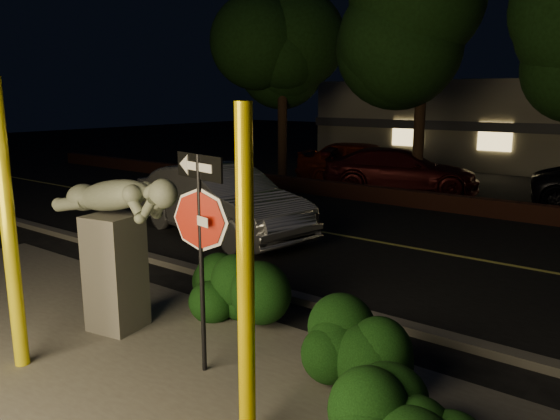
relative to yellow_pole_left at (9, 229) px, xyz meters
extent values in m
plane|color=black|center=(1.50, 10.94, -1.76)|extent=(90.00, 90.00, 0.00)
cube|color=#4C4944|center=(1.50, -0.06, -1.75)|extent=(14.00, 6.00, 0.02)
cube|color=black|center=(1.50, 7.94, -1.75)|extent=(80.00, 8.00, 0.01)
cube|color=#C5BE4F|center=(1.50, 7.94, -1.74)|extent=(80.00, 0.12, 0.00)
cube|color=#4C4944|center=(1.50, 3.84, -1.70)|extent=(80.00, 0.25, 0.12)
cube|color=#421E15|center=(1.50, 12.24, -1.51)|extent=(40.00, 0.35, 0.50)
cube|color=black|center=(1.50, 17.94, -1.75)|extent=(40.00, 12.00, 0.01)
cube|color=#333338|center=(1.50, 20.84, 0.24)|extent=(22.00, 0.20, 0.40)
cube|color=#FFD87F|center=(-4.50, 20.89, -0.16)|extent=(1.40, 0.08, 1.20)
cube|color=#FFD87F|center=(-0.50, 20.89, -0.16)|extent=(1.40, 0.08, 1.20)
cylinder|color=black|center=(-6.50, 13.94, 0.12)|extent=(0.36, 0.36, 3.75)
ellipsoid|color=black|center=(-6.50, 13.94, 3.60)|extent=(4.60, 4.60, 4.14)
cylinder|color=black|center=(-1.00, 14.14, 0.37)|extent=(0.36, 0.36, 4.25)
ellipsoid|color=black|center=(-1.00, 14.14, 4.31)|extent=(5.20, 5.20, 4.68)
cylinder|color=yellow|center=(0.00, 0.00, 0.00)|extent=(0.18, 0.18, 3.51)
cylinder|color=#FFD900|center=(3.21, 0.57, -0.13)|extent=(0.16, 0.16, 3.25)
cylinder|color=black|center=(1.91, 1.27, -0.43)|extent=(0.06, 0.06, 2.65)
cube|color=white|center=(1.91, 1.27, 0.14)|extent=(0.40, 0.11, 0.11)
cube|color=black|center=(1.91, 1.27, 0.76)|extent=(0.89, 0.21, 0.28)
cube|color=white|center=(1.91, 1.27, 0.76)|extent=(0.56, 0.14, 0.11)
cube|color=#4C4944|center=(0.03, 1.41, -0.92)|extent=(0.76, 0.76, 1.68)
sphere|color=slate|center=(0.93, 1.58, 0.30)|extent=(0.39, 0.39, 0.39)
ellipsoid|color=black|center=(1.04, 2.73, -1.23)|extent=(2.10, 1.15, 1.05)
ellipsoid|color=black|center=(3.76, 2.17, -1.23)|extent=(1.78, 1.22, 1.06)
ellipsoid|color=black|center=(4.56, 1.13, -1.29)|extent=(1.44, 1.02, 0.92)
imported|color=#ABACB0|center=(-2.50, 6.25, -0.92)|extent=(5.32, 2.69, 1.67)
imported|color=maroon|center=(-3.51, 14.96, -0.92)|extent=(5.21, 2.90, 1.68)
imported|color=#3B0B0D|center=(-1.70, 14.30, -0.99)|extent=(5.69, 4.04, 1.53)
camera|label=1|loc=(6.36, -3.02, 1.54)|focal=35.00mm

